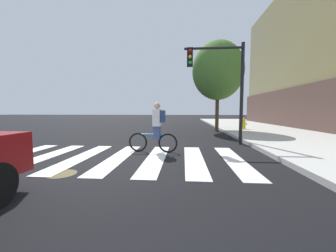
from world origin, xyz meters
TOP-DOWN VIEW (x-y plane):
  - ground_plane at (0.00, 0.00)m, footprint 120.00×120.00m
  - crosswalk_stripes at (0.34, 0.00)m, footprint 8.49×3.60m
  - manhole_cover at (0.13, -1.54)m, footprint 0.64×0.64m
  - cyclist at (1.94, 0.88)m, footprint 1.71×0.38m
  - traffic_light_near at (4.44, 2.74)m, footprint 2.47×0.28m
  - fire_hydrant at (7.01, 8.01)m, footprint 0.33×0.22m
  - street_tree_near at (5.15, 7.81)m, footprint 3.40×3.40m

SIDE VIEW (x-z plane):
  - ground_plane at x=0.00m, z-range 0.00..0.00m
  - manhole_cover at x=0.13m, z-range 0.00..0.01m
  - crosswalk_stripes at x=0.34m, z-range 0.00..0.01m
  - fire_hydrant at x=7.01m, z-range 0.14..0.92m
  - cyclist at x=1.94m, z-range 0.00..1.69m
  - traffic_light_near at x=4.44m, z-range 0.76..4.96m
  - street_tree_near at x=5.15m, z-range 1.06..7.11m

